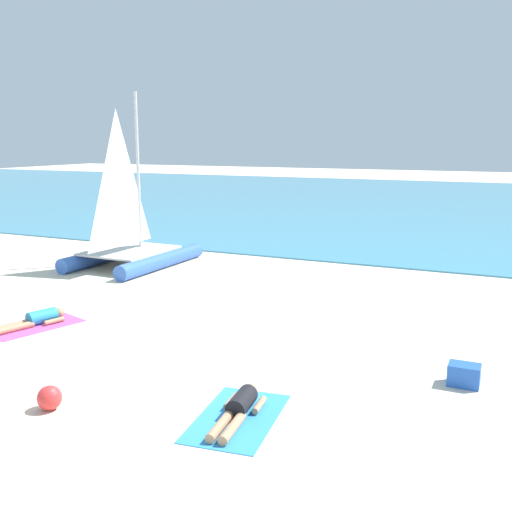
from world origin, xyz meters
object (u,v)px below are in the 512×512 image
object	(u,v)px
sailboat_blue	(131,241)
towel_right	(237,418)
beach_ball	(50,398)
cooler_box	(464,375)
towel_left	(34,325)
sunbather_left	(36,319)
sunbather_right	(239,408)

from	to	relation	value
sailboat_blue	towel_right	bearing A→B (deg)	-44.73
beach_ball	cooler_box	size ratio (longest dim) A/B	0.73
sailboat_blue	cooler_box	world-z (taller)	sailboat_blue
sailboat_blue	cooler_box	bearing A→B (deg)	-25.89
sailboat_blue	towel_left	bearing A→B (deg)	-71.79
sailboat_blue	cooler_box	size ratio (longest dim) A/B	10.77
sailboat_blue	sunbather_left	xyz separation A→B (m)	(1.83, -5.90, -0.67)
sunbather_left	towel_right	xyz separation A→B (m)	(5.88, -2.11, -0.13)
sunbather_left	cooler_box	bearing A→B (deg)	20.19
towel_left	sunbather_left	xyz separation A→B (m)	(0.02, 0.06, 0.13)
sailboat_blue	beach_ball	distance (m)	10.26
sunbather_left	sunbather_right	size ratio (longest dim) A/B	0.98
sailboat_blue	sunbather_right	world-z (taller)	sailboat_blue
sunbather_right	cooler_box	xyz separation A→B (m)	(2.85, 2.51, 0.05)
towel_right	sunbather_right	size ratio (longest dim) A/B	1.21
sailboat_blue	beach_ball	size ratio (longest dim) A/B	14.67
towel_left	beach_ball	bearing A→B (deg)	-42.25
sunbather_right	sunbather_left	bearing A→B (deg)	153.98
towel_left	towel_right	size ratio (longest dim) A/B	1.00
towel_right	beach_ball	distance (m)	2.81
beach_ball	cooler_box	xyz separation A→B (m)	(5.50, 3.48, -0.00)
sunbather_right	towel_left	bearing A→B (deg)	154.59
towel_left	sunbather_right	xyz separation A→B (m)	(5.89, -1.98, 0.13)
towel_left	sunbather_right	size ratio (longest dim) A/B	1.21
sunbather_left	cooler_box	distance (m)	8.74
sunbather_left	cooler_box	xyz separation A→B (m)	(8.72, 0.47, 0.05)
towel_right	cooler_box	distance (m)	3.84
sunbather_right	beach_ball	xyz separation A→B (m)	(-2.65, -0.97, 0.05)
towel_left	beach_ball	xyz separation A→B (m)	(3.25, -2.95, 0.18)
sunbather_right	beach_ball	bearing A→B (deg)	-166.71
towel_left	towel_right	xyz separation A→B (m)	(5.90, -2.04, 0.00)
towel_left	cooler_box	xyz separation A→B (m)	(8.74, 0.53, 0.17)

